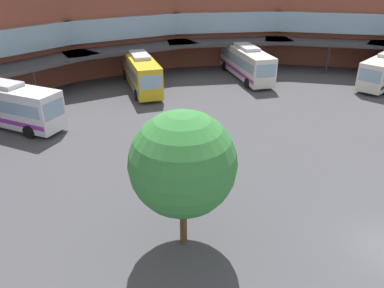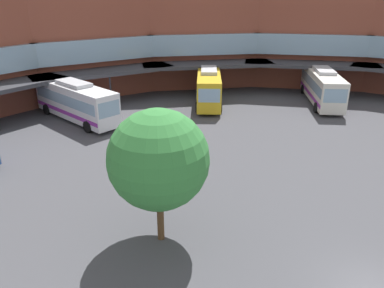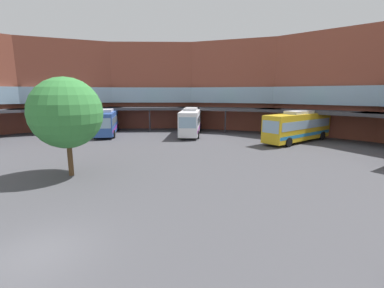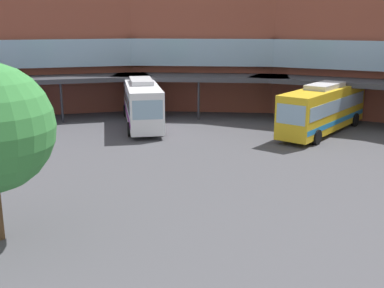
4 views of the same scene
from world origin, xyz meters
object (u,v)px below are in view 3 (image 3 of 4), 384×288
object	(u,v)px
bus_5	(191,121)
plaza_tree	(66,113)
bus_2	(298,126)
bus_1	(107,122)

from	to	relation	value
bus_5	plaza_tree	distance (m)	22.04
bus_2	bus_5	size ratio (longest dim) A/B	1.01
bus_2	bus_5	distance (m)	14.76
bus_2	bus_5	xyz separation A→B (m)	(-14.70, -1.29, 0.01)
bus_2	plaza_tree	xyz separation A→B (m)	(-12.38, -23.05, 2.66)
bus_5	plaza_tree	world-z (taller)	plaza_tree
bus_2	plaza_tree	bearing A→B (deg)	-5.95
bus_1	plaza_tree	xyz separation A→B (m)	(12.93, -15.44, 2.75)
plaza_tree	bus_5	bearing A→B (deg)	96.08
plaza_tree	bus_1	bearing A→B (deg)	129.95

